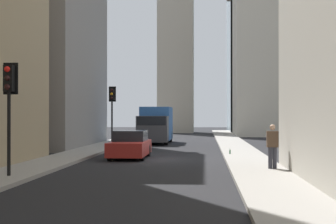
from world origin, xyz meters
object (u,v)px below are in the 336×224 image
Objects in this scene: traffic_light_midblock at (112,102)px; pedestrian at (272,145)px; sedan_red at (130,145)px; discarded_bottle at (230,152)px; delivery_truck at (156,125)px; traffic_light_foreground at (9,92)px.

traffic_light_midblock reaches higher than pedestrian.
sedan_red is 15.93× the size of discarded_bottle.
pedestrian is at bearing -161.84° from delivery_truck.
traffic_light_midblock reaches higher than delivery_truck.
delivery_truck is 1.66× the size of traffic_light_foreground.
pedestrian is 7.48m from discarded_bottle.
traffic_light_midblock is 15.36× the size of discarded_bottle.
delivery_truck is 1.56× the size of traffic_light_midblock.
pedestrian is (-16.54, -9.32, -2.12)m from traffic_light_midblock.
traffic_light_foreground is 14.39× the size of discarded_bottle.
delivery_truck is 4.58m from traffic_light_midblock.
traffic_light_midblock is 12.59m from discarded_bottle.
sedan_red is at bearing 104.71° from discarded_bottle.
delivery_truck is at bearing -7.19° from traffic_light_foreground.
traffic_light_midblock is at bearing 0.05° from traffic_light_foreground.
traffic_light_midblock is (-3.12, 2.87, 1.73)m from delivery_truck.
traffic_light_foreground reaches higher than sedan_red.
delivery_truck reaches higher than discarded_bottle.
traffic_light_foreground is 0.94× the size of traffic_light_midblock.
pedestrian is (-19.66, -6.45, -0.39)m from delivery_truck.
sedan_red is at bearing -17.68° from traffic_light_foreground.
delivery_truck is 22.90m from traffic_light_foreground.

